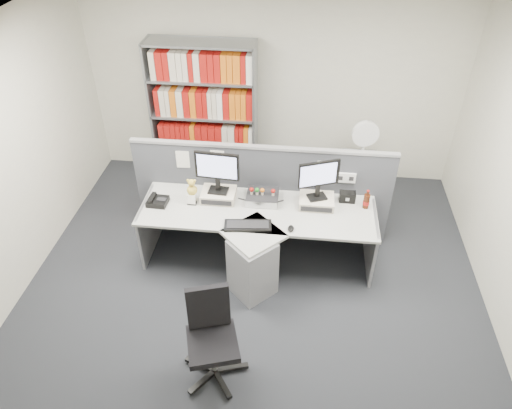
# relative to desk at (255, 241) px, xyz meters

# --- Properties ---
(ground) EXTENTS (5.50, 5.50, 0.00)m
(ground) POSITION_rel_desk_xyz_m (0.00, -0.60, -0.46)
(ground) COLOR #2D2F34
(ground) RESTS_ON ground
(room_shell) EXTENTS (5.04, 5.54, 2.72)m
(room_shell) POSITION_rel_desk_xyz_m (0.00, -0.60, 1.33)
(room_shell) COLOR beige
(room_shell) RESTS_ON ground
(partition) EXTENTS (3.00, 0.08, 1.27)m
(partition) POSITION_rel_desk_xyz_m (0.00, 0.65, 0.19)
(partition) COLOR #45474E
(partition) RESTS_ON ground
(desk) EXTENTS (2.60, 1.20, 0.72)m
(desk) POSITION_rel_desk_xyz_m (0.00, 0.00, 0.00)
(desk) COLOR #ACADA7
(desk) RESTS_ON ground
(monitor_riser_left) EXTENTS (0.38, 0.31, 0.10)m
(monitor_riser_left) POSITION_rel_desk_xyz_m (-0.46, 0.38, 0.31)
(monitor_riser_left) COLOR beige
(monitor_riser_left) RESTS_ON desk
(monitor_riser_right) EXTENTS (0.38, 0.31, 0.10)m
(monitor_riser_right) POSITION_rel_desk_xyz_m (0.64, 0.38, 0.31)
(monitor_riser_right) COLOR beige
(monitor_riser_right) RESTS_ON desk
(monitor_left) EXTENTS (0.49, 0.17, 0.50)m
(monitor_left) POSITION_rel_desk_xyz_m (-0.46, 0.38, 0.66)
(monitor_left) COLOR black
(monitor_left) RESTS_ON monitor_riser_left
(monitor_right) EXTENTS (0.43, 0.21, 0.46)m
(monitor_right) POSITION_rel_desk_xyz_m (0.64, 0.38, 0.64)
(monitor_right) COLOR black
(monitor_right) RESTS_ON monitor_riser_right
(desktop_pc) EXTENTS (0.35, 0.31, 0.09)m
(desktop_pc) POSITION_rel_desk_xyz_m (0.03, 0.40, 0.31)
(desktop_pc) COLOR black
(desktop_pc) RESTS_ON desk
(figurines) EXTENTS (0.29, 0.05, 0.09)m
(figurines) POSITION_rel_desk_xyz_m (0.02, 0.38, 0.41)
(figurines) COLOR beige
(figurines) RESTS_ON desktop_pc
(keyboard) EXTENTS (0.51, 0.24, 0.03)m
(keyboard) POSITION_rel_desk_xyz_m (-0.07, -0.07, 0.28)
(keyboard) COLOR black
(keyboard) RESTS_ON desk
(mouse) EXTENTS (0.06, 0.10, 0.04)m
(mouse) POSITION_rel_desk_xyz_m (0.38, -0.08, 0.28)
(mouse) COLOR black
(mouse) RESTS_ON desk
(desk_phone) EXTENTS (0.23, 0.21, 0.09)m
(desk_phone) POSITION_rel_desk_xyz_m (-1.13, 0.21, 0.30)
(desk_phone) COLOR black
(desk_phone) RESTS_ON desk
(desk_calendar) EXTENTS (0.10, 0.08, 0.12)m
(desk_calendar) POSITION_rel_desk_xyz_m (-0.74, 0.25, 0.32)
(desk_calendar) COLOR black
(desk_calendar) RESTS_ON desk
(plush_toy) EXTENTS (0.12, 0.12, 0.20)m
(plush_toy) POSITION_rel_desk_xyz_m (-0.74, 0.30, 0.45)
(plush_toy) COLOR gold
(plush_toy) RESTS_ON monitor_riser_left
(speaker) EXTENTS (0.18, 0.10, 0.12)m
(speaker) POSITION_rel_desk_xyz_m (0.98, 0.49, 0.32)
(speaker) COLOR black
(speaker) RESTS_ON desk
(cola_bottle) EXTENTS (0.07, 0.07, 0.23)m
(cola_bottle) POSITION_rel_desk_xyz_m (1.18, 0.40, 0.35)
(cola_bottle) COLOR #3F190A
(cola_bottle) RESTS_ON desk
(shelving_unit) EXTENTS (1.41, 0.40, 2.00)m
(shelving_unit) POSITION_rel_desk_xyz_m (-0.90, 1.85, 0.52)
(shelving_unit) COLOR gray
(shelving_unit) RESTS_ON ground
(filing_cabinet) EXTENTS (0.45, 0.61, 0.70)m
(filing_cabinet) POSITION_rel_desk_xyz_m (1.20, 1.40, -0.11)
(filing_cabinet) COLOR gray
(filing_cabinet) RESTS_ON ground
(desk_fan) EXTENTS (0.34, 0.20, 0.57)m
(desk_fan) POSITION_rel_desk_xyz_m (1.20, 1.40, 0.60)
(desk_fan) COLOR white
(desk_fan) RESTS_ON filing_cabinet
(office_chair) EXTENTS (0.61, 0.59, 0.92)m
(office_chair) POSITION_rel_desk_xyz_m (-0.25, -1.30, 0.03)
(office_chair) COLOR silver
(office_chair) RESTS_ON ground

